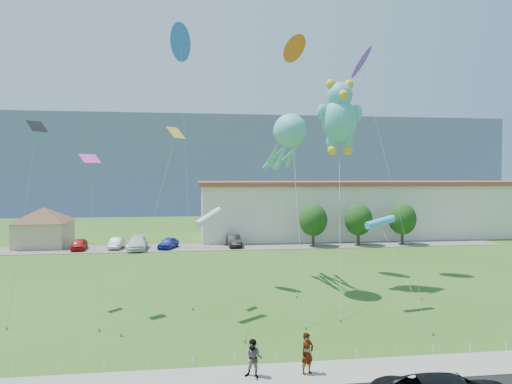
# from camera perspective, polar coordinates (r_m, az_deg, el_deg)

# --- Properties ---
(ground) EXTENTS (160.00, 160.00, 0.00)m
(ground) POSITION_cam_1_polar(r_m,az_deg,el_deg) (24.76, 4.46, -19.33)
(ground) COLOR #315919
(ground) RESTS_ON ground
(sidewalk) EXTENTS (80.00, 2.50, 0.10)m
(sidewalk) POSITION_cam_1_polar(r_m,az_deg,el_deg) (22.27, 6.03, -21.72)
(sidewalk) COLOR gray
(sidewalk) RESTS_ON ground
(parking_strip) EXTENTS (70.00, 6.00, 0.06)m
(parking_strip) POSITION_cam_1_polar(r_m,az_deg,el_deg) (58.46, -2.70, -6.83)
(parking_strip) COLOR #59544C
(parking_strip) RESTS_ON ground
(hill_ridge) EXTENTS (160.00, 50.00, 25.00)m
(hill_ridge) POSITION_cam_1_polar(r_m,az_deg,el_deg) (142.69, -5.55, 3.39)
(hill_ridge) COLOR slate
(hill_ridge) RESTS_ON ground
(pavilion) EXTENTS (9.20, 9.20, 5.00)m
(pavilion) POSITION_cam_1_polar(r_m,az_deg,el_deg) (63.82, -25.00, -3.56)
(pavilion) COLOR tan
(pavilion) RESTS_ON ground
(warehouse) EXTENTS (61.00, 15.00, 8.20)m
(warehouse) POSITION_cam_1_polar(r_m,az_deg,el_deg) (73.50, 17.33, -1.90)
(warehouse) COLOR beige
(warehouse) RESTS_ON ground
(rope_fence) EXTENTS (26.05, 0.05, 0.50)m
(rope_fence) POSITION_cam_1_polar(r_m,az_deg,el_deg) (23.49, 5.15, -19.89)
(rope_fence) COLOR white
(rope_fence) RESTS_ON ground
(tree_near) EXTENTS (3.60, 3.60, 5.47)m
(tree_near) POSITION_cam_1_polar(r_m,az_deg,el_deg) (58.74, 7.17, -3.50)
(tree_near) COLOR #3F2B19
(tree_near) RESTS_ON ground
(tree_mid) EXTENTS (3.60, 3.60, 5.47)m
(tree_mid) POSITION_cam_1_polar(r_m,az_deg,el_deg) (60.53, 12.68, -3.37)
(tree_mid) COLOR #3F2B19
(tree_mid) RESTS_ON ground
(tree_far) EXTENTS (3.60, 3.60, 5.47)m
(tree_far) POSITION_cam_1_polar(r_m,az_deg,el_deg) (62.84, 17.83, -3.22)
(tree_far) COLOR #3F2B19
(tree_far) RESTS_ON ground
(pedestrian_left) EXTENTS (0.80, 0.70, 1.85)m
(pedestrian_left) POSITION_cam_1_polar(r_m,az_deg,el_deg) (21.88, 6.43, -19.40)
(pedestrian_left) COLOR gray
(pedestrian_left) RESTS_ON sidewalk
(pedestrian_right) EXTENTS (1.01, 0.91, 1.69)m
(pedestrian_right) POSITION_cam_1_polar(r_m,az_deg,el_deg) (21.42, -0.31, -20.09)
(pedestrian_right) COLOR gray
(pedestrian_right) RESTS_ON sidewalk
(parked_car_red) EXTENTS (1.86, 4.02, 1.33)m
(parked_car_red) POSITION_cam_1_polar(r_m,az_deg,el_deg) (59.66, -21.21, -6.11)
(parked_car_red) COLOR #B21C15
(parked_car_red) RESTS_ON parking_strip
(parked_car_silver) EXTENTS (1.55, 4.06, 1.32)m
(parked_car_silver) POSITION_cam_1_polar(r_m,az_deg,el_deg) (59.29, -17.05, -6.12)
(parked_car_silver) COLOR #B9BBC1
(parked_car_silver) RESTS_ON parking_strip
(parked_car_white) EXTENTS (2.25, 5.40, 1.56)m
(parked_car_white) POSITION_cam_1_polar(r_m,az_deg,el_deg) (57.68, -14.61, -6.20)
(parked_car_white) COLOR silver
(parked_car_white) RESTS_ON parking_strip
(parked_car_blue) EXTENTS (2.81, 4.24, 1.34)m
(parked_car_blue) POSITION_cam_1_polar(r_m,az_deg,el_deg) (57.80, -10.90, -6.26)
(parked_car_blue) COLOR #1B2799
(parked_car_blue) RESTS_ON parking_strip
(parked_car_black) EXTENTS (1.79, 4.56, 1.48)m
(parked_car_black) POSITION_cam_1_polar(r_m,az_deg,el_deg) (58.27, -2.80, -6.10)
(parked_car_black) COLOR black
(parked_car_black) RESTS_ON parking_strip
(octopus_kite) EXTENTS (2.50, 14.67, 13.74)m
(octopus_kite) POSITION_cam_1_polar(r_m,az_deg,el_deg) (36.13, 3.86, 6.38)
(octopus_kite) COLOR teal
(octopus_kite) RESTS_ON ground
(teddy_bear_kite) EXTENTS (4.65, 10.09, 16.77)m
(teddy_bear_kite) POSITION_cam_1_polar(r_m,az_deg,el_deg) (37.83, 10.41, 9.43)
(teddy_bear_kite) COLOR teal
(teddy_bear_kite) RESTS_ON ground
(small_kite_yellow) EXTENTS (3.53, 6.41, 12.41)m
(small_kite_yellow) POSITION_cam_1_polar(r_m,az_deg,el_deg) (31.15, -10.67, 4.82)
(small_kite_yellow) COLOR gold
(small_kite_yellow) RESTS_ON ground
(small_kite_black) EXTENTS (1.29, 5.31, 12.82)m
(small_kite_black) POSITION_cam_1_polar(r_m,az_deg,el_deg) (33.91, -26.02, 5.06)
(small_kite_black) COLOR black
(small_kite_black) RESTS_ON ground
(small_kite_purple) EXTENTS (2.07, 10.36, 20.12)m
(small_kite_purple) POSITION_cam_1_polar(r_m,az_deg,el_deg) (44.13, 13.17, 14.91)
(small_kite_purple) COLOR purple
(small_kite_purple) RESTS_ON ground
(small_kite_cyan) EXTENTS (1.19, 6.67, 6.33)m
(small_kite_cyan) POSITION_cam_1_polar(r_m,az_deg,el_deg) (31.96, 15.29, -3.72)
(small_kite_cyan) COLOR #34A6EB
(small_kite_cyan) RESTS_ON ground
(small_kite_white) EXTENTS (2.11, 5.99, 6.82)m
(small_kite_white) POSITION_cam_1_polar(r_m,az_deg,el_deg) (29.02, -5.91, -3.29)
(small_kite_white) COLOR silver
(small_kite_white) RESTS_ON ground
(small_kite_orange) EXTENTS (2.67, 9.82, 21.47)m
(small_kite_orange) POSITION_cam_1_polar(r_m,az_deg,el_deg) (43.87, 4.81, 16.77)
(small_kite_orange) COLOR #E25919
(small_kite_orange) RESTS_ON ground
(small_kite_blue) EXTENTS (1.89, 7.71, 20.44)m
(small_kite_blue) POSITION_cam_1_polar(r_m,az_deg,el_deg) (38.73, -9.38, 17.29)
(small_kite_blue) COLOR blue
(small_kite_blue) RESTS_ON ground
(small_kite_pink) EXTENTS (1.87, 4.19, 10.56)m
(small_kite_pink) POSITION_cam_1_polar(r_m,az_deg,el_deg) (30.91, -19.95, 2.00)
(small_kite_pink) COLOR #EB34B4
(small_kite_pink) RESTS_ON ground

